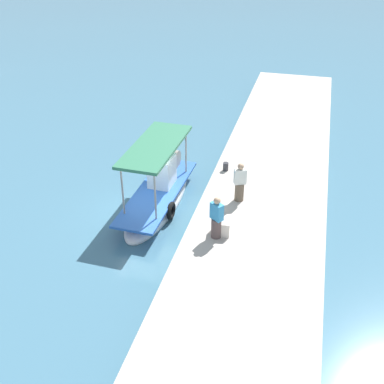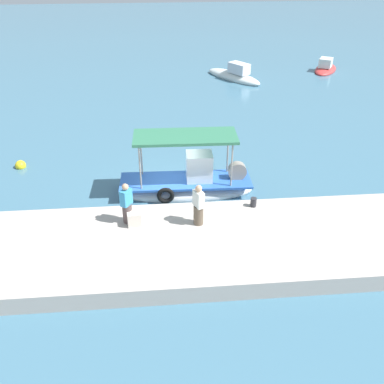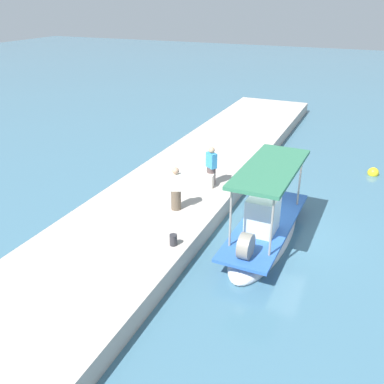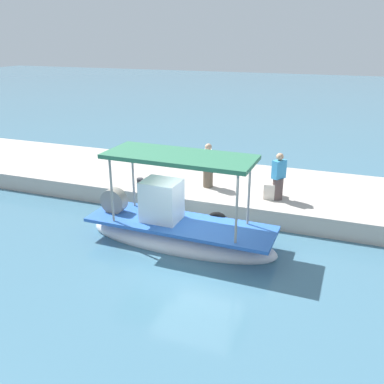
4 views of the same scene
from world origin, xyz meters
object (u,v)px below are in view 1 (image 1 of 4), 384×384
object	(u,v)px
fisherman_near_bollard	(216,219)
mooring_bollard	(226,167)
main_fishing_boat	(159,194)
fisherman_by_crate	(240,184)
cargo_crate	(221,227)

from	to	relation	value
fisherman_near_bollard	mooring_bollard	size ratio (longest dim) A/B	4.42
main_fishing_boat	mooring_bollard	bearing A→B (deg)	-43.89
fisherman_by_crate	cargo_crate	xyz separation A→B (m)	(-2.36, 0.23, -0.47)
fisherman_by_crate	cargo_crate	world-z (taller)	fisherman_by_crate
main_fishing_boat	fisherman_near_bollard	xyz separation A→B (m)	(-2.46, -2.95, 0.91)
main_fishing_boat	cargo_crate	bearing A→B (deg)	-126.05
main_fishing_boat	fisherman_near_bollard	bearing A→B (deg)	-129.89
main_fishing_boat	fisherman_by_crate	xyz separation A→B (m)	(0.13, -3.30, 0.92)
fisherman_near_bollard	fisherman_by_crate	distance (m)	2.61
fisherman_by_crate	mooring_bollard	distance (m)	2.54
main_fishing_boat	fisherman_by_crate	bearing A→B (deg)	-87.78
fisherman_by_crate	mooring_bollard	bearing A→B (deg)	23.63
fisherman_by_crate	main_fishing_boat	bearing A→B (deg)	92.22
fisherman_by_crate	mooring_bollard	xyz separation A→B (m)	(2.27, 0.99, -0.55)
fisherman_near_bollard	fisherman_by_crate	size ratio (longest dim) A/B	0.99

